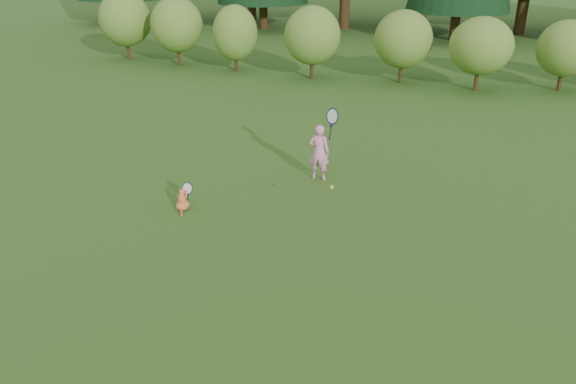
% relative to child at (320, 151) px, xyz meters
% --- Properties ---
extents(ground, '(100.00, 100.00, 0.00)m').
position_rel_child_xyz_m(ground, '(-0.10, -3.17, -0.67)').
color(ground, '#265217').
rests_on(ground, ground).
extents(shrub_row, '(28.00, 3.00, 2.80)m').
position_rel_child_xyz_m(shrub_row, '(-0.10, 9.83, 0.73)').
color(shrub_row, '#5B7A25').
rests_on(shrub_row, ground).
extents(child, '(0.72, 0.44, 1.90)m').
position_rel_child_xyz_m(child, '(0.00, 0.00, 0.00)').
color(child, pink).
rests_on(child, ground).
extents(cat, '(0.35, 0.61, 0.61)m').
position_rel_child_xyz_m(cat, '(-2.12, -2.38, -0.44)').
color(cat, '#C34C25').
rests_on(cat, ground).
extents(tennis_ball, '(0.08, 0.08, 0.08)m').
position_rel_child_xyz_m(tennis_ball, '(0.87, -2.19, 0.17)').
color(tennis_ball, '#97C417').
rests_on(tennis_ball, ground).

